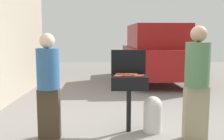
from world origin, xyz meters
The scene contains 20 objects.
ground_plane centered at (0.00, 0.00, 0.00)m, with size 24.00×24.00×0.00m, color gray.
bbq_grill centered at (-0.14, -0.01, 0.82)m, with size 0.60×0.44×0.97m.
grill_lid_open centered at (-0.14, 0.21, 1.18)m, with size 0.60×0.05×0.42m, color black.
hot_dog_0 centered at (-0.17, -0.13, 0.98)m, with size 0.03×0.03×0.13m, color #B74C33.
hot_dog_1 centered at (-0.07, 0.07, 0.98)m, with size 0.03×0.03×0.13m, color #C6593D.
hot_dog_2 centered at (0.02, -0.11, 0.98)m, with size 0.03×0.03×0.13m, color #C6593D.
hot_dog_3 centered at (-0.05, -0.02, 0.98)m, with size 0.03×0.03×0.13m, color #C6593D.
hot_dog_4 centered at (-0.02, -0.17, 0.98)m, with size 0.03×0.03×0.13m, color #AD4228.
hot_dog_5 centered at (-0.31, 0.01, 0.98)m, with size 0.03×0.03×0.13m, color #AD4228.
hot_dog_6 centered at (-0.29, 0.11, 0.98)m, with size 0.03×0.03×0.13m, color #AD4228.
hot_dog_7 centered at (-0.30, -0.10, 0.98)m, with size 0.03×0.03×0.13m, color #AD4228.
hot_dog_8 centered at (-0.19, 0.02, 0.98)m, with size 0.03×0.03×0.13m, color #AD4228.
hot_dog_9 centered at (0.04, -0.08, 0.98)m, with size 0.03×0.03×0.13m, color #B74C33.
hot_dog_10 centered at (-0.14, 0.11, 0.98)m, with size 0.03×0.03×0.13m, color #C6593D.
hot_dog_11 centered at (-0.33, -0.15, 0.98)m, with size 0.03×0.03×0.13m, color #C6593D.
hot_dog_12 centered at (-0.19, 0.08, 0.98)m, with size 0.03×0.03×0.13m, color #C6593D.
propane_tank centered at (0.27, -0.01, 0.32)m, with size 0.32×0.32×0.62m.
person_left centered at (-1.43, -0.30, 0.91)m, with size 0.35×0.35×1.67m.
person_right centered at (0.88, -0.36, 0.97)m, with size 0.38×0.38×1.79m.
parked_minivan centered at (1.13, 5.08, 1.03)m, with size 2.24×4.51×2.02m.
Camera 1 is at (-0.43, -4.36, 1.63)m, focal length 42.16 mm.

